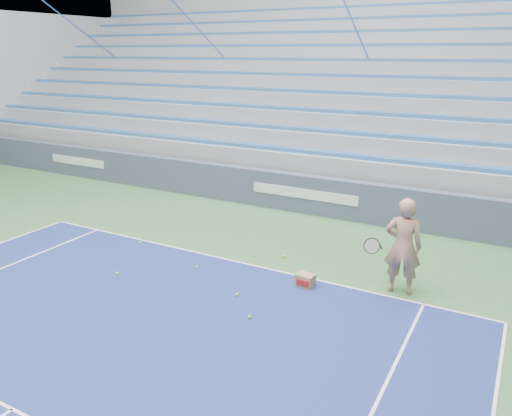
{
  "coord_description": "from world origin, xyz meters",
  "views": [
    {
      "loc": [
        5.38,
        3.22,
        4.46
      ],
      "look_at": [
        0.31,
        12.38,
        1.15
      ],
      "focal_mm": 35.0,
      "sensor_mm": 36.0,
      "label": 1
    }
  ],
  "objects": [
    {
      "name": "tennis_ball_3",
      "position": [
        -0.47,
        11.18,
        0.03
      ],
      "size": [
        0.07,
        0.07,
        0.07
      ],
      "primitive_type": "sphere",
      "color": "#C1D62B",
      "rests_on": "ground"
    },
    {
      "name": "tennis_ball_0",
      "position": [
        0.93,
        10.51,
        0.03
      ],
      "size": [
        0.07,
        0.07,
        0.07
      ],
      "primitive_type": "sphere",
      "color": "#C1D62B",
      "rests_on": "ground"
    },
    {
      "name": "sponsor_barrier",
      "position": [
        0.0,
        15.88,
        0.55
      ],
      "size": [
        30.0,
        0.32,
        1.1
      ],
      "color": "#3F4860",
      "rests_on": "ground"
    },
    {
      "name": "tennis_ball_1",
      "position": [
        -1.74,
        10.12,
        0.03
      ],
      "size": [
        0.07,
        0.07,
        0.07
      ],
      "primitive_type": "sphere",
      "color": "#C1D62B",
      "rests_on": "ground"
    },
    {
      "name": "ball_box",
      "position": [
        1.9,
        11.53,
        0.13
      ],
      "size": [
        0.36,
        0.29,
        0.26
      ],
      "color": "#99764A",
      "rests_on": "ground"
    },
    {
      "name": "tennis_ball_4",
      "position": [
        -2.5,
        11.7,
        0.03
      ],
      "size": [
        0.07,
        0.07,
        0.07
      ],
      "primitive_type": "sphere",
      "color": "#C1D62B",
      "rests_on": "ground"
    },
    {
      "name": "bleachers",
      "position": [
        0.0,
        21.6,
        2.36
      ],
      "size": [
        31.0,
        9.15,
        7.3
      ],
      "color": "#919499",
      "rests_on": "ground"
    },
    {
      "name": "tennis_ball_2",
      "position": [
        1.56,
        9.9,
        0.03
      ],
      "size": [
        0.07,
        0.07,
        0.07
      ],
      "primitive_type": "sphere",
      "color": "#C1D62B",
      "rests_on": "ground"
    },
    {
      "name": "tennis_ball_5",
      "position": [
        0.91,
        12.61,
        0.03
      ],
      "size": [
        0.07,
        0.07,
        0.07
      ],
      "primitive_type": "sphere",
      "color": "#C1D62B",
      "rests_on": "ground"
    },
    {
      "name": "tennis_player",
      "position": [
        3.58,
        12.2,
        0.95
      ],
      "size": [
        0.98,
        0.9,
        1.89
      ],
      "color": "tan",
      "rests_on": "ground"
    }
  ]
}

